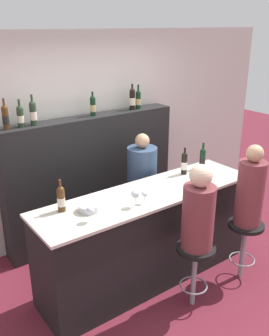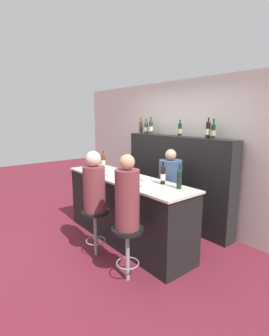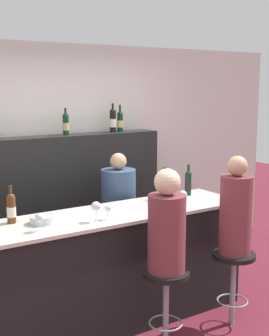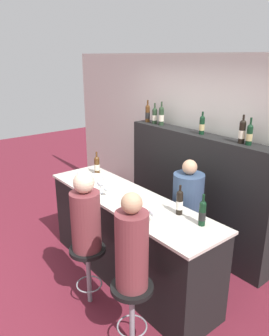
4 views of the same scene
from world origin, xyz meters
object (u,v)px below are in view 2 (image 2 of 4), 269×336
Objects in this scene: wine_bottle_backbar_4 at (208,130)px; wine_glass_2 at (110,171)px; wine_bottle_counter_1 at (163,175)px; wine_bottle_backbar_1 at (146,128)px; wine_bottle_counter_2 at (179,179)px; wine_glass_1 at (106,168)px; wine_glass_0 at (90,165)px; wine_glass_3 at (143,180)px; bar_stool_right at (128,240)px; wine_bottle_backbar_5 at (213,131)px; guest_seated_left at (94,185)px; metal_bowl at (102,168)px; bar_stool_left at (95,220)px; bartender at (170,199)px; wine_bottle_counter_0 at (103,161)px; guest_seated_right at (127,196)px; wine_bottle_backbar_0 at (141,127)px; wine_bottle_backbar_3 at (180,129)px; wine_bottle_backbar_2 at (151,127)px.

wine_bottle_backbar_4 is 1.67m from wine_glass_2.
wine_bottle_counter_1 is 1.05× the size of wine_bottle_backbar_1.
wine_glass_1 is (-1.24, -0.33, -0.01)m from wine_bottle_counter_2.
wine_bottle_counter_2 is 2.21× the size of wine_glass_0.
wine_glass_1 is (0.55, -1.32, -0.57)m from wine_bottle_backbar_1.
wine_glass_3 is 0.22× the size of bar_stool_right.
wine_glass_2 is (-0.91, -1.32, -0.61)m from wine_bottle_backbar_5.
guest_seated_left is at bearing -48.25° from wine_glass_1.
wine_bottle_backbar_4 is at bearing 40.70° from metal_bowl.
wine_glass_3 is (-0.02, -1.32, -0.61)m from wine_bottle_backbar_4.
bar_stool_left is (0.79, -0.62, -0.54)m from metal_bowl.
bartender reaches higher than wine_glass_3.
metal_bowl reaches higher than bar_stool_right.
bar_stool_right is at bearing -86.12° from wine_bottle_backbar_5.
wine_glass_3 is (0.80, 0.00, 0.02)m from wine_glass_2.
metal_bowl is 1.75m from bar_stool_right.
wine_bottle_backbar_5 is at bearing 57.36° from bartender.
bartender is (1.27, 0.43, -0.50)m from wine_bottle_counter_0.
wine_glass_3 is 0.93m from bartender.
wine_glass_2 reaches higher than bar_stool_right.
wine_bottle_backbar_0 is at bearing 136.33° from guest_seated_right.
wine_bottle_counter_2 is at bearing 10.90° from wine_glass_0.
wine_bottle_counter_2 is 1.31m from bar_stool_left.
wine_bottle_counter_2 is 0.79m from guest_seated_right.
bartender is at bearing 107.35° from wine_glass_3.
wine_bottle_counter_1 is at bearing 104.69° from guest_seated_right.
bar_stool_left is at bearing -102.72° from bartender.
wine_glass_3 is (1.39, -0.00, 0.01)m from wine_glass_0.
wine_bottle_backbar_5 is 0.46× the size of bar_stool_right.
wine_bottle_backbar_1 reaches higher than wine_bottle_backbar_3.
metal_bowl is at bearing -173.63° from wine_bottle_counter_1.
wine_bottle_backbar_4 is at bearing 64.92° from bartender.
wine_bottle_backbar_0 is 1.05m from wine_bottle_backbar_3.
metal_bowl is 1.28m from bartender.
bar_stool_right is (1.03, -0.44, -0.60)m from wine_glass_2.
wine_glass_0 is 0.21× the size of bar_stool_left.
wine_bottle_backbar_1 reaches higher than wine_bottle_counter_2.
wine_bottle_counter_2 is at bearing 5.22° from metal_bowl.
bartender is at bearing 53.98° from wine_glass_2.
wine_glass_3 is at bearing -45.25° from wine_bottle_backbar_2.
wine_bottle_counter_1 is at bearing 6.37° from metal_bowl.
guest_seated_left is at bearing 0.00° from bar_stool_left.
wine_glass_2 is 1.27m from bar_stool_right.
wine_bottle_backbar_0 is 0.37× the size of guest_seated_right.
metal_bowl is 1.15m from bar_stool_left.
wine_bottle_backbar_0 reaches higher than wine_glass_3.
bartender reaches higher than wine_bottle_counter_0.
guest_seated_left is (-0.63, -1.76, -0.69)m from wine_bottle_backbar_5.
wine_bottle_backbar_0 is 1.47m from wine_glass_0.
wine_bottle_counter_2 is at bearing 16.40° from wine_glass_2.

